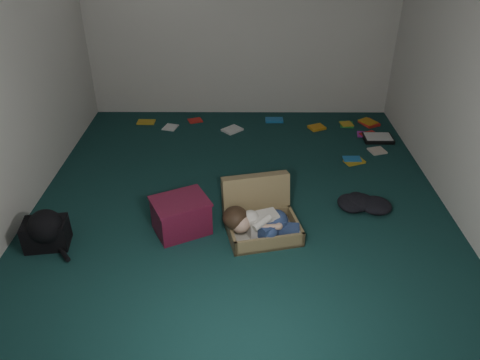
{
  "coord_description": "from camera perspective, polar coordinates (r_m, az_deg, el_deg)",
  "views": [
    {
      "loc": [
        0.02,
        -3.82,
        2.58
      ],
      "look_at": [
        0.0,
        -0.15,
        0.35
      ],
      "focal_mm": 35.0,
      "sensor_mm": 36.0,
      "label": 1
    }
  ],
  "objects": [
    {
      "name": "suitcase",
      "position": [
        4.2,
        2.47,
        -4.35
      ],
      "size": [
        0.73,
        0.72,
        0.45
      ],
      "rotation": [
        0.0,
        0.0,
        0.22
      ],
      "color": "olive",
      "rests_on": "floor"
    },
    {
      "name": "floor",
      "position": [
        4.61,
        0.01,
        -2.75
      ],
      "size": [
        4.5,
        4.5,
        0.0
      ],
      "primitive_type": "plane",
      "color": "#123533",
      "rests_on": "ground"
    },
    {
      "name": "wall_back",
      "position": [
        6.21,
        0.11,
        19.38
      ],
      "size": [
        4.5,
        0.0,
        4.5
      ],
      "primitive_type": "plane",
      "rotation": [
        1.57,
        0.0,
        0.0
      ],
      "color": "silver",
      "rests_on": "ground"
    },
    {
      "name": "backpack",
      "position": [
        4.33,
        -22.57,
        -5.95
      ],
      "size": [
        0.49,
        0.41,
        0.27
      ],
      "primitive_type": null,
      "rotation": [
        0.0,
        0.0,
        0.14
      ],
      "color": "black",
      "rests_on": "floor"
    },
    {
      "name": "clothing_pile",
      "position": [
        4.7,
        14.53,
        -2.26
      ],
      "size": [
        0.48,
        0.43,
        0.13
      ],
      "primitive_type": null,
      "rotation": [
        0.0,
        0.0,
        -0.3
      ],
      "color": "black",
      "rests_on": "floor"
    },
    {
      "name": "book_scatter",
      "position": [
        6.06,
        5.39,
        6.02
      ],
      "size": [
        3.18,
        1.38,
        0.02
      ],
      "color": "gold",
      "rests_on": "floor"
    },
    {
      "name": "wall_right",
      "position": [
        4.49,
        27.02,
        11.36
      ],
      "size": [
        0.0,
        4.5,
        4.5
      ],
      "primitive_type": "plane",
      "rotation": [
        1.57,
        0.0,
        -1.57
      ],
      "color": "silver",
      "rests_on": "ground"
    },
    {
      "name": "person",
      "position": [
        4.05,
        2.45,
        -5.22
      ],
      "size": [
        0.69,
        0.34,
        0.28
      ],
      "rotation": [
        0.0,
        0.0,
        0.22
      ],
      "color": "silver",
      "rests_on": "suitcase"
    },
    {
      "name": "paper_tray",
      "position": [
        6.05,
        16.47,
        4.92
      ],
      "size": [
        0.35,
        0.26,
        0.05
      ],
      "rotation": [
        0.0,
        0.0,
        -0.0
      ],
      "color": "black",
      "rests_on": "floor"
    },
    {
      "name": "wall_front",
      "position": [
        2.03,
        -0.28,
        -7.94
      ],
      "size": [
        4.5,
        0.0,
        4.5
      ],
      "primitive_type": "plane",
      "rotation": [
        -1.57,
        0.0,
        0.0
      ],
      "color": "silver",
      "rests_on": "ground"
    },
    {
      "name": "maroon_bin",
      "position": [
        4.18,
        -7.2,
        -4.3
      ],
      "size": [
        0.59,
        0.55,
        0.33
      ],
      "rotation": [
        0.0,
        0.0,
        0.46
      ],
      "color": "maroon",
      "rests_on": "floor"
    },
    {
      "name": "wall_left",
      "position": [
        4.51,
        -26.91,
        11.45
      ],
      "size": [
        0.0,
        4.5,
        4.5
      ],
      "primitive_type": "plane",
      "rotation": [
        1.57,
        0.0,
        1.57
      ],
      "color": "silver",
      "rests_on": "ground"
    }
  ]
}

